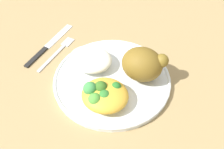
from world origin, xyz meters
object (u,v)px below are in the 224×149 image
object	(u,v)px
roasted_chicken	(143,64)
rice_pile	(90,59)
mac_cheese_with_broccoli	(104,94)
fork	(58,52)
knife	(46,48)
plate	(112,79)

from	to	relation	value
roasted_chicken	rice_pile	distance (m)	0.13
mac_cheese_with_broccoli	fork	distance (m)	0.21
rice_pile	mac_cheese_with_broccoli	bearing A→B (deg)	-49.91
roasted_chicken	mac_cheese_with_broccoli	size ratio (longest dim) A/B	1.01
fork	knife	xyz separation A→B (m)	(-0.04, 0.00, 0.00)
plate	fork	xyz separation A→B (m)	(-0.17, 0.04, -0.00)
plate	knife	xyz separation A→B (m)	(-0.20, 0.04, -0.00)
mac_cheese_with_broccoli	fork	bearing A→B (deg)	149.52
plate	mac_cheese_with_broccoli	world-z (taller)	mac_cheese_with_broccoli
mac_cheese_with_broccoli	knife	size ratio (longest dim) A/B	0.52
plate	roasted_chicken	bearing A→B (deg)	27.15
roasted_chicken	mac_cheese_with_broccoli	bearing A→B (deg)	-117.75
roasted_chicken	mac_cheese_with_broccoli	distance (m)	0.11
mac_cheese_with_broccoli	fork	size ratio (longest dim) A/B	0.69
mac_cheese_with_broccoli	plate	bearing A→B (deg)	98.10
roasted_chicken	rice_pile	bearing A→B (deg)	-174.84
roasted_chicken	plate	bearing A→B (deg)	-152.85
fork	roasted_chicken	bearing A→B (deg)	-1.71
rice_pile	knife	distance (m)	0.15
roasted_chicken	fork	distance (m)	0.23
plate	fork	world-z (taller)	plate
roasted_chicken	fork	bearing A→B (deg)	178.29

